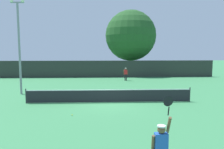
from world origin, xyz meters
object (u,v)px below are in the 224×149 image
Objects in this scene: player_receiving at (126,73)px; parked_car_near at (58,68)px; tennis_ball at (72,115)px; parked_car_mid at (118,68)px; player_serving at (161,144)px; light_pole at (19,41)px; large_tree at (131,36)px.

player_receiving is 0.36× the size of parked_car_near.
tennis_ball is 24.18m from parked_car_mid.
light_pole reaches higher than player_serving.
parked_car_near is 1.00× the size of parked_car_mid.
player_serving reaches higher than parked_car_near.
large_tree is (6.25, 22.02, 5.92)m from tennis_ball.
large_tree reaches higher than player_serving.
parked_car_mid is at bearing 60.51° from light_pole.
tennis_ball is 23.64m from large_tree.
parked_car_near is (-0.15, 17.24, -3.80)m from light_pole.
parked_car_mid is (4.47, 23.75, 0.74)m from tennis_ball.
parked_car_near reaches higher than tennis_ball.
tennis_ball is 24.44m from parked_car_near.
player_serving reaches higher than parked_car_mid.
large_tree reaches higher than parked_car_near.
light_pole reaches higher than parked_car_mid.
parked_car_mid is at bearing -5.03° from parked_car_near.
parked_car_near is at bearing 174.53° from parked_car_mid.
parked_car_near is at bearing 171.15° from large_tree.
player_receiving is (1.23, 21.39, -0.17)m from player_serving.
parked_car_mid is at bearing -88.42° from player_receiving.
large_tree is at bearing 74.16° from tennis_ball.
player_serving is at bearing -78.42° from parked_car_near.
player_receiving is 22.98× the size of tennis_ball.
parked_car_mid is (0.98, 30.52, -0.35)m from player_serving.
player_receiving is at bearing -46.92° from parked_car_near.
parked_car_near is (-10.10, 9.21, -0.17)m from player_receiving.
large_tree is at bearing -101.64° from player_receiving.
player_serving is at bearing -96.86° from parked_car_mid.
large_tree is (2.76, 28.79, 4.83)m from player_serving.
light_pole is at bearing 128.41° from tennis_ball.
tennis_ball is at bearing -105.84° from large_tree.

